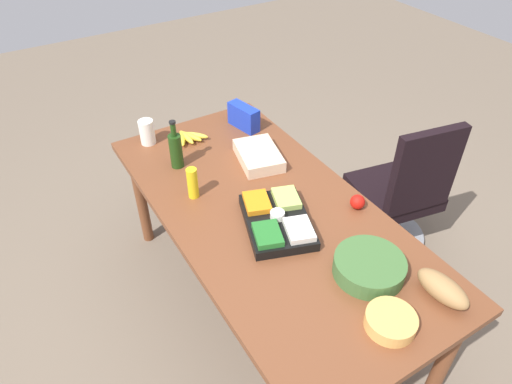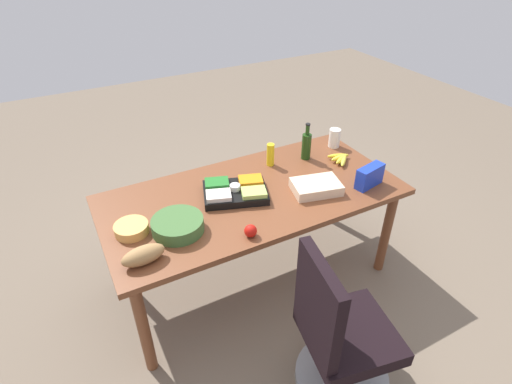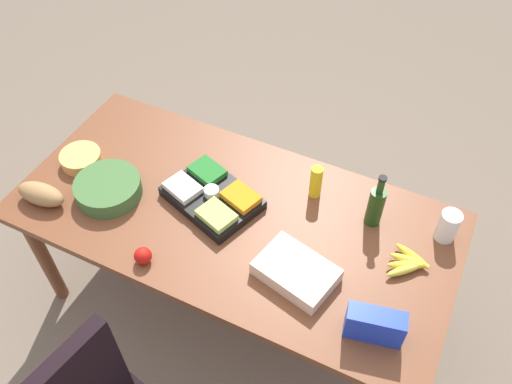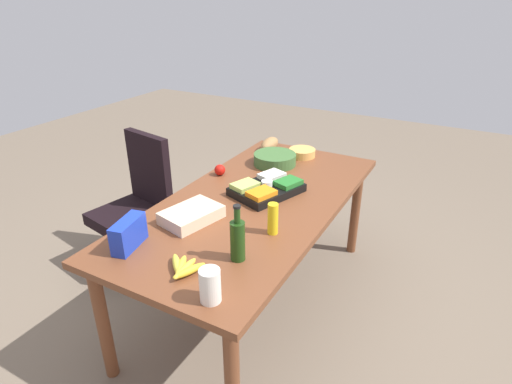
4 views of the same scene
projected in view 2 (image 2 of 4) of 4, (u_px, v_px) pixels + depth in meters
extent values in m
plane|color=#726251|center=(253.00, 275.00, 3.20)|extent=(10.00, 10.00, 0.00)
cube|color=brown|center=(253.00, 195.00, 2.78)|extent=(2.03, 0.98, 0.04)
cylinder|color=brown|center=(324.00, 182.00, 3.65)|extent=(0.07, 0.07, 0.74)
cylinder|color=brown|center=(114.00, 246.00, 2.93)|extent=(0.07, 0.07, 0.74)
cylinder|color=brown|center=(386.00, 232.00, 3.06)|extent=(0.07, 0.07, 0.74)
cylinder|color=brown|center=(143.00, 328.00, 2.34)|extent=(0.07, 0.07, 0.74)
cylinder|color=gray|center=(341.00, 376.00, 2.47)|extent=(0.56, 0.56, 0.05)
cylinder|color=gray|center=(346.00, 355.00, 2.35)|extent=(0.06, 0.06, 0.37)
cube|color=black|center=(350.00, 335.00, 2.25)|extent=(0.56, 0.56, 0.09)
cube|color=black|center=(318.00, 306.00, 2.01)|extent=(0.14, 0.44, 0.55)
cylinder|color=#1C3C12|center=(306.00, 147.00, 3.11)|extent=(0.09, 0.09, 0.20)
cylinder|color=#1C3C12|center=(308.00, 130.00, 3.03)|extent=(0.04, 0.04, 0.08)
cylinder|color=black|center=(308.00, 124.00, 3.01)|extent=(0.05, 0.05, 0.01)
cylinder|color=#3D6532|center=(178.00, 225.00, 2.41)|extent=(0.32, 0.32, 0.08)
cube|color=beige|center=(316.00, 187.00, 2.76)|extent=(0.36, 0.29, 0.07)
cube|color=black|center=(235.00, 193.00, 2.72)|extent=(0.50, 0.42, 0.05)
cube|color=orange|center=(251.00, 180.00, 2.77)|extent=(0.19, 0.17, 0.03)
cube|color=#246D28|center=(217.00, 183.00, 2.74)|extent=(0.19, 0.17, 0.03)
cube|color=#A8C35B|center=(254.00, 192.00, 2.65)|extent=(0.19, 0.17, 0.03)
cube|color=silver|center=(219.00, 195.00, 2.62)|extent=(0.19, 0.17, 0.03)
cylinder|color=white|center=(235.00, 187.00, 2.70)|extent=(0.09, 0.09, 0.04)
cylinder|color=#E2A553|center=(131.00, 229.00, 2.40)|extent=(0.25, 0.25, 0.06)
cylinder|color=yellow|center=(270.00, 155.00, 3.03)|extent=(0.07, 0.07, 0.17)
ellipsoid|color=#9C7344|center=(143.00, 255.00, 2.18)|extent=(0.25, 0.13, 0.10)
ellipsoid|color=yellow|center=(338.00, 156.00, 3.14)|extent=(0.17, 0.09, 0.04)
ellipsoid|color=gold|center=(340.00, 157.00, 3.12)|extent=(0.17, 0.05, 0.04)
ellipsoid|color=yellow|center=(342.00, 159.00, 3.10)|extent=(0.17, 0.10, 0.04)
ellipsoid|color=gold|center=(343.00, 161.00, 3.08)|extent=(0.15, 0.15, 0.04)
cube|color=#1B38BD|center=(370.00, 176.00, 2.80)|extent=(0.23, 0.12, 0.15)
sphere|color=red|center=(251.00, 231.00, 2.37)|extent=(0.08, 0.08, 0.08)
cylinder|color=white|center=(334.00, 138.00, 3.28)|extent=(0.10, 0.10, 0.15)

